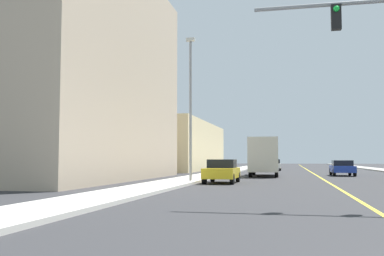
{
  "coord_description": "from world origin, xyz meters",
  "views": [
    {
      "loc": [
        -2.44,
        -4.46,
        1.51
      ],
      "look_at": [
        -7.33,
        17.67,
        3.1
      ],
      "focal_mm": 41.05,
      "sensor_mm": 36.0,
      "label": 1
    }
  ],
  "objects_px": {
    "street_lamp": "(191,102)",
    "car_blue": "(342,168)",
    "delivery_truck": "(264,156)",
    "car_white": "(273,165)",
    "car_yellow": "(222,171)"
  },
  "relations": [
    {
      "from": "street_lamp",
      "to": "car_blue",
      "type": "distance_m",
      "value": 18.3
    },
    {
      "from": "street_lamp",
      "to": "delivery_truck",
      "type": "height_order",
      "value": "street_lamp"
    },
    {
      "from": "car_white",
      "to": "delivery_truck",
      "type": "height_order",
      "value": "delivery_truck"
    },
    {
      "from": "car_white",
      "to": "delivery_truck",
      "type": "xyz_separation_m",
      "value": [
        -0.13,
        -19.2,
        0.98
      ]
    },
    {
      "from": "car_white",
      "to": "car_yellow",
      "type": "relative_size",
      "value": 1.03
    },
    {
      "from": "car_white",
      "to": "car_blue",
      "type": "xyz_separation_m",
      "value": [
        6.61,
        -16.83,
        -0.02
      ]
    },
    {
      "from": "delivery_truck",
      "to": "car_white",
      "type": "bearing_deg",
      "value": 87.96
    },
    {
      "from": "car_white",
      "to": "delivery_truck",
      "type": "distance_m",
      "value": 19.22
    },
    {
      "from": "car_blue",
      "to": "delivery_truck",
      "type": "bearing_deg",
      "value": -161.05
    },
    {
      "from": "street_lamp",
      "to": "car_blue",
      "type": "relative_size",
      "value": 2.23
    },
    {
      "from": "street_lamp",
      "to": "delivery_truck",
      "type": "xyz_separation_m",
      "value": [
        3.9,
        11.86,
        -3.39
      ]
    },
    {
      "from": "street_lamp",
      "to": "car_white",
      "type": "xyz_separation_m",
      "value": [
        4.03,
        31.06,
        -4.37
      ]
    },
    {
      "from": "car_yellow",
      "to": "car_blue",
      "type": "height_order",
      "value": "car_yellow"
    },
    {
      "from": "car_yellow",
      "to": "car_blue",
      "type": "distance_m",
      "value": 16.33
    },
    {
      "from": "street_lamp",
      "to": "car_white",
      "type": "height_order",
      "value": "street_lamp"
    }
  ]
}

